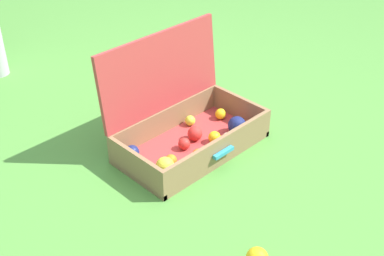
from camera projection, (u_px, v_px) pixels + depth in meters
name	position (u px, v px, depth m)	size (l,w,h in m)	color
ground_plane	(185.00, 147.00, 2.33)	(16.00, 16.00, 0.00)	#4C8C38
open_suitcase	(185.00, 124.00, 2.28)	(0.65, 0.42, 0.49)	#B23838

